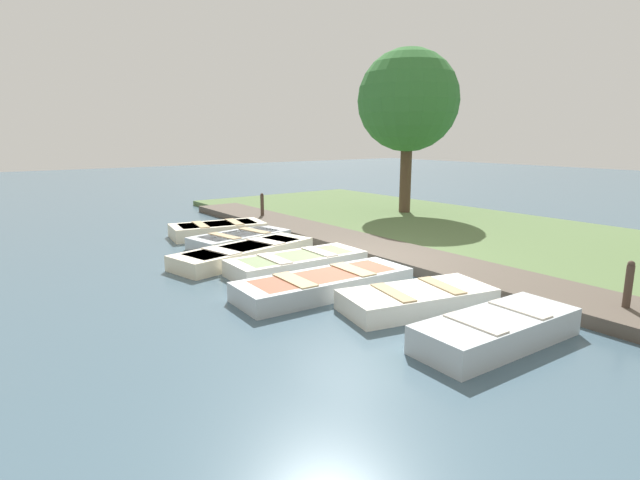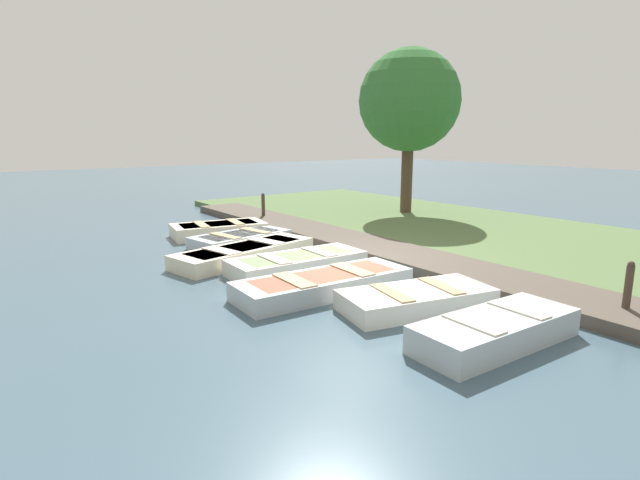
{
  "view_description": "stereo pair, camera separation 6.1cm",
  "coord_description": "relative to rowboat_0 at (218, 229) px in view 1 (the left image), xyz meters",
  "views": [
    {
      "loc": [
        7.14,
        8.2,
        2.92
      ],
      "look_at": [
        0.75,
        -0.49,
        0.65
      ],
      "focal_mm": 28.0,
      "sensor_mm": 36.0,
      "label": 1
    },
    {
      "loc": [
        7.09,
        8.23,
        2.92
      ],
      "look_at": [
        0.75,
        -0.49,
        0.65
      ],
      "focal_mm": 28.0,
      "sensor_mm": 36.0,
      "label": 2
    }
  ],
  "objects": [
    {
      "name": "park_tree_far_left",
      "position": [
        -6.99,
        0.77,
        3.89
      ],
      "size": [
        3.54,
        3.54,
        5.88
      ],
      "color": "#4C3828",
      "rests_on": "ground_plane"
    },
    {
      "name": "mooring_post_far",
      "position": [
        -2.29,
        10.22,
        0.3
      ],
      "size": [
        0.12,
        0.12,
        0.99
      ],
      "color": "#47382D",
      "rests_on": "ground_plane"
    },
    {
      "name": "rowboat_6",
      "position": [
        0.15,
        9.54,
        0.01
      ],
      "size": [
        2.67,
        1.08,
        0.43
      ],
      "rotation": [
        0.0,
        0.0,
        -0.03
      ],
      "color": "#B2BCC1",
      "rests_on": "ground_plane"
    },
    {
      "name": "ground_plane",
      "position": [
        -1.01,
        5.22,
        -0.2
      ],
      "size": [
        80.0,
        80.0,
        0.0
      ],
      "primitive_type": "plane",
      "color": "#425B6B"
    },
    {
      "name": "rowboat_5",
      "position": [
        -0.04,
        7.85,
        -0.02
      ],
      "size": [
        2.8,
        1.7,
        0.37
      ],
      "rotation": [
        0.0,
        0.0,
        -0.22
      ],
      "color": "silver",
      "rests_on": "ground_plane"
    },
    {
      "name": "rowboat_1",
      "position": [
        0.04,
        1.48,
        -0.03
      ],
      "size": [
        2.83,
        1.68,
        0.34
      ],
      "rotation": [
        0.0,
        0.0,
        0.18
      ],
      "color": "#B2BCC1",
      "rests_on": "ground_plane"
    },
    {
      "name": "mooring_post_near",
      "position": [
        -2.29,
        -1.37,
        0.3
      ],
      "size": [
        0.12,
        0.12,
        0.99
      ],
      "color": "#47382D",
      "rests_on": "ground_plane"
    },
    {
      "name": "rowboat_0",
      "position": [
        0.0,
        0.0,
        0.0
      ],
      "size": [
        2.83,
        1.68,
        0.41
      ],
      "rotation": [
        0.0,
        0.0,
        -0.17
      ],
      "color": "beige",
      "rests_on": "ground_plane"
    },
    {
      "name": "dock_walkway",
      "position": [
        -2.26,
        5.22,
        -0.09
      ],
      "size": [
        1.6,
        20.18,
        0.23
      ],
      "color": "#51473D",
      "rests_on": "ground_plane"
    },
    {
      "name": "rowboat_3",
      "position": [
        0.28,
        4.63,
        -0.01
      ],
      "size": [
        3.05,
        1.24,
        0.38
      ],
      "rotation": [
        0.0,
        0.0,
        -0.03
      ],
      "color": "silver",
      "rests_on": "ground_plane"
    },
    {
      "name": "shore_bank",
      "position": [
        -6.01,
        5.22,
        -0.1
      ],
      "size": [
        8.0,
        24.0,
        0.19
      ],
      "color": "#567042",
      "rests_on": "ground_plane"
    },
    {
      "name": "rowboat_4",
      "position": [
        0.73,
        6.22,
        -0.01
      ],
      "size": [
        3.48,
        1.32,
        0.38
      ],
      "rotation": [
        0.0,
        0.0,
        -0.05
      ],
      "color": "#B2BCC1",
      "rests_on": "ground_plane"
    },
    {
      "name": "rowboat_2",
      "position": [
        0.75,
        3.07,
        -0.02
      ],
      "size": [
        3.74,
        1.89,
        0.37
      ],
      "rotation": [
        0.0,
        0.0,
        0.22
      ],
      "color": "beige",
      "rests_on": "ground_plane"
    }
  ]
}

